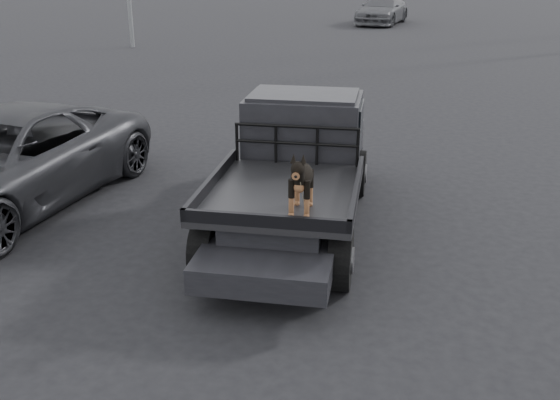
% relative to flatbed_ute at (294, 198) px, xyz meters
% --- Properties ---
extents(ground, '(120.00, 120.00, 0.00)m').
position_rel_flatbed_ute_xyz_m(ground, '(-0.30, -1.41, -0.46)').
color(ground, black).
rests_on(ground, ground).
extents(flatbed_ute, '(2.00, 5.40, 0.92)m').
position_rel_flatbed_ute_xyz_m(flatbed_ute, '(0.00, 0.00, 0.00)').
color(flatbed_ute, black).
rests_on(flatbed_ute, ground).
extents(ute_cab, '(1.72, 1.30, 0.88)m').
position_rel_flatbed_ute_xyz_m(ute_cab, '(-0.00, 0.95, 0.90)').
color(ute_cab, black).
rests_on(ute_cab, flatbed_ute).
extents(headache_rack, '(1.80, 0.08, 0.55)m').
position_rel_flatbed_ute_xyz_m(headache_rack, '(-0.00, 0.20, 0.74)').
color(headache_rack, black).
rests_on(headache_rack, flatbed_ute).
extents(dog, '(0.32, 0.60, 0.74)m').
position_rel_flatbed_ute_xyz_m(dog, '(0.33, -1.58, 0.83)').
color(dog, black).
rests_on(dog, flatbed_ute).
extents(parked_suv, '(3.26, 5.72, 1.50)m').
position_rel_flatbed_ute_xyz_m(parked_suv, '(-4.60, 0.01, 0.29)').
color(parked_suv, '#2A2A2E').
rests_on(parked_suv, ground).
extents(distant_car_b, '(3.31, 5.79, 1.58)m').
position_rel_flatbed_ute_xyz_m(distant_car_b, '(0.52, 30.02, 0.33)').
color(distant_car_b, '#4C4D51').
rests_on(distant_car_b, ground).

